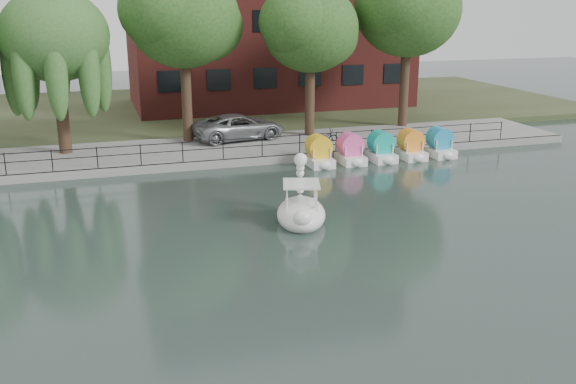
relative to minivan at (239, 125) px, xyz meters
name	(u,v)px	position (x,y,z in m)	size (l,w,h in m)	color
ground_plane	(311,269)	(-1.80, -17.47, -1.22)	(120.00, 120.00, 0.00)	#3C4E4B
promenade	(213,151)	(-1.80, -1.47, -1.02)	(40.00, 6.00, 0.40)	gray
kerb	(224,164)	(-1.80, -4.42, -1.02)	(40.00, 0.25, 0.40)	gray
land_strip	(177,110)	(-1.80, 12.53, -1.04)	(60.00, 22.00, 0.36)	#47512D
railing	(223,144)	(-1.80, -4.22, -0.08)	(32.00, 0.05, 1.00)	black
willow_mid	(54,36)	(-9.30, -0.47, 5.02)	(5.32, 5.32, 8.15)	#473323
broadleaf_center	(183,18)	(-2.80, 0.53, 5.84)	(6.00, 6.00, 9.25)	#473323
broadleaf_right	(310,29)	(4.20, 0.03, 5.16)	(5.40, 5.40, 8.32)	#473323
broadleaf_far	(408,10)	(10.70, 1.03, 6.17)	(6.30, 6.30, 9.71)	#473323
minivan	(239,125)	(0.00, 0.00, 0.00)	(5.92, 2.72, 1.65)	gray
bicycle	(323,137)	(3.94, -3.00, -0.32)	(1.72, 0.60, 1.00)	gray
swan_boat	(301,208)	(-0.71, -13.23, -0.69)	(2.56, 3.28, 2.44)	white
pedal_boat_row	(381,149)	(6.21, -5.45, -0.62)	(7.95, 1.70, 1.40)	white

